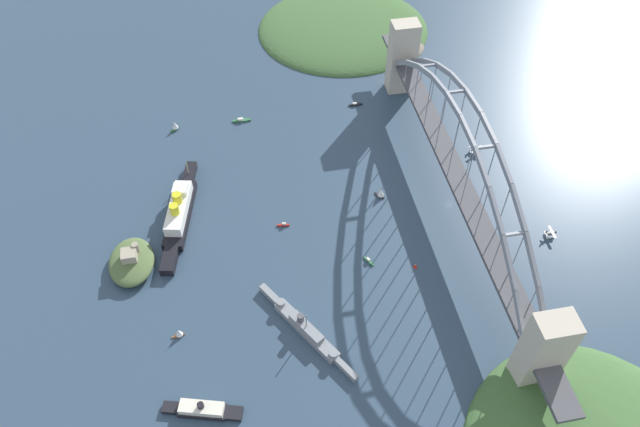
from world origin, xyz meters
TOP-DOWN VIEW (x-y plane):
  - ground_plane at (0.00, 0.00)m, footprint 1400.00×1400.00m
  - harbor_arch_bridge at (0.00, 0.00)m, footprint 290.93×18.36m
  - headland_east_shore at (196.32, 21.51)m, footprint 130.23×136.79m
  - ocean_liner at (18.56, 159.23)m, footprint 84.12×24.44m
  - naval_cruiser at (-69.92, 99.58)m, footprint 62.79×40.69m
  - harbor_ferry_steamer at (-102.60, 153.12)m, footprint 15.82×37.43m
  - fort_island_mid_harbor at (-11.83, 186.34)m, footprint 33.92×24.55m
  - seaplane_taxiing_near_bridge at (-34.14, -48.57)m, footprint 9.38×6.87m
  - seaplane_second_in_formation at (40.16, -30.29)m, footprint 8.37×10.00m
  - small_boat_0 at (99.09, 115.42)m, footprint 2.87×12.50m
  - small_boat_1 at (1.42, 100.63)m, footprint 1.91×7.40m
  - small_boat_2 at (101.59, 35.14)m, footprint 1.91×9.44m
  - small_boat_3 at (98.86, 160.00)m, footprint 6.19×6.33m
  - small_boat_4 at (-60.47, 162.55)m, footprint 4.17×6.56m
  - small_boat_5 at (-32.93, 57.96)m, footprint 6.88×4.36m
  - small_boat_6 at (13.62, 39.37)m, footprint 6.52×5.78m
  - channel_marker_buoy at (-41.22, 33.60)m, footprint 2.20×2.20m

SIDE VIEW (x-z plane):
  - ground_plane at x=0.00m, z-range 0.00..0.00m
  - headland_east_shore at x=196.32m, z-range -8.10..8.10m
  - small_boat_2 at x=101.59m, z-range -0.27..1.86m
  - small_boat_5 at x=-32.93m, z-range -0.35..2.05m
  - small_boat_1 at x=1.42m, z-range -0.36..2.13m
  - small_boat_0 at x=99.09m, z-range -0.36..2.14m
  - channel_marker_buoy at x=-41.22m, z-range -0.26..2.49m
  - seaplane_taxiing_near_bridge at x=-34.14m, z-range -0.33..4.79m
  - seaplane_second_in_formation at x=40.16m, z-range -0.27..4.86m
  - harbor_ferry_steamer at x=-102.60m, z-range -1.57..6.51m
  - naval_cruiser at x=-69.92m, z-range -5.44..11.00m
  - small_boat_4 at x=-60.47m, z-range -0.22..5.83m
  - small_boat_3 at x=98.86m, z-range -0.18..6.81m
  - small_boat_6 at x=13.62m, z-range -0.24..6.98m
  - fort_island_mid_harbor at x=-11.83m, z-range -2.36..10.40m
  - ocean_liner at x=18.56m, z-range -3.52..14.47m
  - harbor_arch_bridge at x=0.00m, z-range -6.95..63.09m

